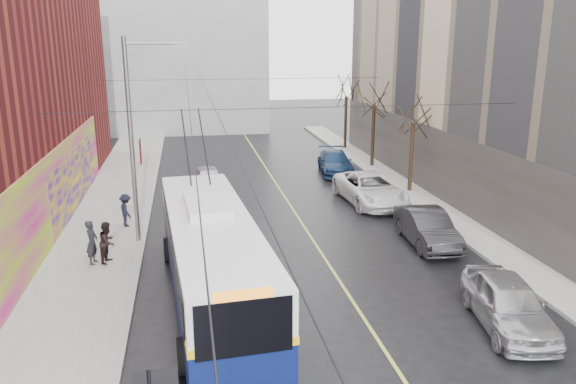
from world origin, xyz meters
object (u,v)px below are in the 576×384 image
object	(u,v)px
pedestrian_c	(126,210)
parked_car_a	(508,303)
tree_far	(347,87)
parked_car_b	(427,228)
following_car	(208,179)
tree_near	(414,109)
trolleybus	(212,257)
parked_car_d	(335,162)
tree_mid	(375,93)
streetlight_pole	(135,136)
pedestrian_b	(108,242)
pedestrian_a	(92,242)
parked_car_c	(370,189)

from	to	relation	value
pedestrian_c	parked_car_a	bearing A→B (deg)	-155.83
tree_far	parked_car_b	distance (m)	23.01
parked_car_b	following_car	size ratio (longest dim) A/B	1.16
tree_near	trolleybus	bearing A→B (deg)	-134.64
parked_car_b	parked_car_d	bearing A→B (deg)	94.78
parked_car_a	trolleybus	bearing A→B (deg)	169.19
tree_near	tree_mid	distance (m)	7.01
streetlight_pole	parked_car_d	world-z (taller)	streetlight_pole
tree_mid	pedestrian_b	size ratio (longest dim) A/B	3.93
tree_far	pedestrian_a	bearing A→B (deg)	-126.93
pedestrian_b	tree_mid	bearing A→B (deg)	-30.06
tree_mid	parked_car_b	world-z (taller)	tree_mid
tree_far	following_car	size ratio (longest dim) A/B	1.60
tree_far	parked_car_c	size ratio (longest dim) A/B	1.10
trolleybus	parked_car_d	bearing A→B (deg)	58.80
parked_car_b	parked_car_a	bearing A→B (deg)	-91.22
following_car	pedestrian_c	xyz separation A→B (m)	(-4.20, -6.69, 0.25)
parked_car_a	parked_car_d	distance (m)	21.64
trolleybus	parked_car_b	size ratio (longest dim) A/B	2.70
streetlight_pole	pedestrian_b	size ratio (longest dim) A/B	5.30
streetlight_pole	pedestrian_b	xyz separation A→B (m)	(-1.14, -2.40, -3.85)
streetlight_pole	pedestrian_a	size ratio (longest dim) A/B	5.01
tree_mid	tree_far	distance (m)	7.00
streetlight_pole	trolleybus	xyz separation A→B (m)	(2.85, -6.45, -3.18)
parked_car_a	parked_car_b	bearing A→B (deg)	95.56
streetlight_pole	pedestrian_c	world-z (taller)	streetlight_pole
streetlight_pole	tree_mid	world-z (taller)	streetlight_pole
tree_far	parked_car_b	bearing A→B (deg)	-96.70
following_car	parked_car_d	bearing A→B (deg)	15.68
tree_far	tree_mid	bearing A→B (deg)	-90.00
tree_mid	parked_car_d	xyz separation A→B (m)	(-3.05, -1.24, -4.51)
parked_car_b	tree_mid	bearing A→B (deg)	83.43
streetlight_pole	parked_car_b	size ratio (longest dim) A/B	1.89
tree_mid	parked_car_b	xyz separation A→B (m)	(-2.63, -15.44, -4.47)
parked_car_c	pedestrian_b	world-z (taller)	pedestrian_b
trolleybus	parked_car_c	bearing A→B (deg)	45.00
tree_mid	trolleybus	size ratio (longest dim) A/B	0.52
tree_near	following_car	size ratio (longest dim) A/B	1.56
tree_mid	tree_far	size ratio (longest dim) A/B	1.02
tree_far	following_car	xyz separation A→B (m)	(-11.80, -11.20, -4.44)
tree_near	parked_car_b	world-z (taller)	tree_near
tree_mid	parked_car_d	world-z (taller)	tree_mid
tree_near	tree_mid	bearing A→B (deg)	90.00
parked_car_a	parked_car_c	distance (m)	14.18
following_car	pedestrian_c	bearing A→B (deg)	-125.13
tree_mid	tree_near	bearing A→B (deg)	-90.00
following_car	pedestrian_b	xyz separation A→B (m)	(-4.49, -11.20, 0.30)
parked_car_d	pedestrian_b	size ratio (longest dim) A/B	3.01
pedestrian_b	pedestrian_c	size ratio (longest dim) A/B	1.06
streetlight_pole	tree_near	world-z (taller)	streetlight_pole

